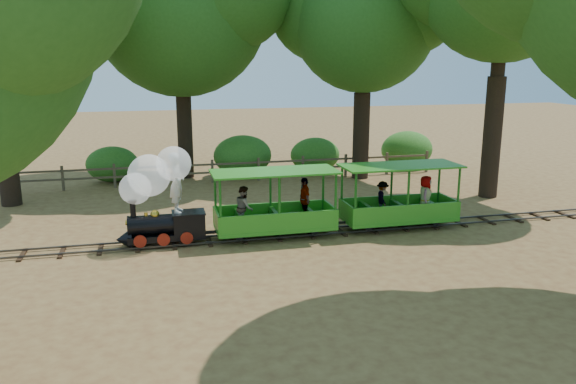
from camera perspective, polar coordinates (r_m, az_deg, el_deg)
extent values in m
plane|color=olive|center=(16.72, -1.15, -4.57)|extent=(90.00, 90.00, 0.00)
cube|color=#3F3D3A|center=(16.42, -0.92, -4.63)|extent=(22.00, 0.05, 0.05)
cube|color=#3F3D3A|center=(16.98, -1.38, -4.02)|extent=(22.00, 0.05, 0.05)
cube|color=#382314|center=(16.72, -1.15, -4.48)|extent=(0.12, 1.00, 0.05)
cube|color=#382314|center=(16.42, -18.52, -5.53)|extent=(0.12, 1.00, 0.05)
cube|color=#382314|center=(18.42, 14.22, -3.21)|extent=(0.12, 1.00, 0.05)
cube|color=black|center=(16.28, -12.22, -4.36)|extent=(2.14, 0.68, 0.18)
cylinder|color=black|center=(16.17, -13.49, -3.21)|extent=(1.36, 0.54, 0.54)
cylinder|color=black|center=(16.05, -15.49, -1.65)|extent=(0.16, 0.16, 0.43)
sphere|color=gold|center=(16.09, -13.37, -2.21)|extent=(0.25, 0.25, 0.25)
cylinder|color=gold|center=(16.09, -14.24, -2.19)|extent=(0.10, 0.10, 0.10)
cube|color=black|center=(16.20, -10.04, -3.04)|extent=(0.88, 0.68, 0.54)
cube|color=black|center=(16.12, -10.08, -2.06)|extent=(0.92, 0.74, 0.04)
cone|color=black|center=(16.30, -16.33, -4.65)|extent=(0.44, 0.62, 0.62)
cylinder|color=gold|center=(16.16, -16.02, -3.02)|extent=(0.10, 0.14, 0.14)
cylinder|color=maroon|center=(15.94, -14.80, -4.88)|extent=(0.35, 0.06, 0.35)
cylinder|color=maroon|center=(16.61, -14.78, -4.14)|extent=(0.35, 0.06, 0.35)
cylinder|color=maroon|center=(15.94, -12.52, -4.76)|extent=(0.35, 0.06, 0.35)
cylinder|color=maroon|center=(16.61, -12.59, -4.03)|extent=(0.35, 0.06, 0.35)
cylinder|color=maroon|center=(15.96, -10.25, -4.63)|extent=(0.35, 0.06, 0.35)
cylinder|color=maroon|center=(16.63, -10.41, -3.90)|extent=(0.35, 0.06, 0.35)
sphere|color=white|center=(15.97, -15.26, 0.34)|extent=(0.88, 0.88, 0.88)
sphere|color=white|center=(15.94, -13.93, 1.64)|extent=(1.17, 1.17, 1.17)
sphere|color=white|center=(15.95, -11.54, 2.84)|extent=(0.97, 0.97, 0.97)
imported|color=silver|center=(15.97, -11.23, 0.95)|extent=(0.49, 0.67, 1.69)
cube|color=#329620|center=(16.62, -1.33, -3.51)|extent=(3.50, 1.34, 0.10)
cube|color=#196316|center=(16.65, -1.33, -3.91)|extent=(3.15, 0.51, 0.14)
cube|color=#329620|center=(15.94, -0.85, -3.08)|extent=(3.50, 0.06, 0.51)
cube|color=#329620|center=(17.12, -1.80, -1.93)|extent=(3.50, 0.06, 0.51)
cube|color=#329620|center=(16.22, -1.36, 2.08)|extent=(3.66, 1.49, 0.05)
cylinder|color=#196316|center=(15.55, -6.87, -1.63)|extent=(0.07, 0.07, 1.65)
cylinder|color=#196316|center=(16.72, -7.39, -0.58)|extent=(0.07, 0.07, 1.65)
cylinder|color=#196316|center=(16.27, 4.86, -0.91)|extent=(0.07, 0.07, 1.65)
cylinder|color=#196316|center=(17.39, 3.59, 0.04)|extent=(0.07, 0.07, 1.65)
cube|color=#196316|center=(16.36, -4.94, -2.88)|extent=(0.12, 1.13, 0.41)
cube|color=#196316|center=(16.54, -1.34, -2.65)|extent=(0.12, 1.13, 0.41)
cube|color=#196316|center=(16.79, 2.17, -2.42)|extent=(0.12, 1.13, 0.41)
cylinder|color=black|center=(16.12, -4.96, -4.40)|extent=(0.29, 0.06, 0.29)
cylinder|color=black|center=(16.78, -5.34, -3.69)|extent=(0.29, 0.06, 0.29)
cylinder|color=black|center=(16.59, 2.72, -3.85)|extent=(0.29, 0.06, 0.29)
cylinder|color=black|center=(17.23, 2.06, -3.18)|extent=(0.29, 0.06, 0.29)
imported|color=gray|center=(16.11, -4.48, -1.58)|extent=(0.48, 0.61, 1.25)
imported|color=gray|center=(16.82, 1.67, -0.75)|extent=(0.33, 0.79, 1.34)
cube|color=#329620|center=(17.85, 11.14, -2.57)|extent=(3.50, 1.34, 0.10)
cube|color=#196316|center=(17.89, 11.12, -2.95)|extent=(3.15, 0.51, 0.14)
cube|color=#329620|center=(17.23, 12.06, -2.12)|extent=(3.50, 0.06, 0.51)
cube|color=#329620|center=(18.33, 10.36, -1.12)|extent=(3.50, 0.06, 0.51)
cube|color=#329620|center=(17.48, 11.38, 2.64)|extent=(3.66, 1.49, 0.05)
cylinder|color=#196316|center=(16.47, 6.88, -0.78)|extent=(0.07, 0.07, 1.65)
cylinder|color=#196316|center=(17.58, 5.49, 0.15)|extent=(0.07, 0.07, 1.65)
cylinder|color=#196316|center=(17.90, 16.92, -0.13)|extent=(0.07, 0.07, 1.65)
cylinder|color=#196316|center=(18.93, 15.07, 0.69)|extent=(0.07, 0.07, 1.65)
cube|color=#196316|center=(17.38, 8.03, -2.00)|extent=(0.12, 1.13, 0.41)
cube|color=#196316|center=(17.79, 11.17, -1.77)|extent=(0.12, 1.13, 0.41)
cube|color=#196316|center=(18.25, 14.17, -1.54)|extent=(0.12, 1.13, 0.41)
cylinder|color=black|center=(17.13, 8.21, -3.41)|extent=(0.29, 0.06, 0.29)
cylinder|color=black|center=(17.76, 7.37, -2.79)|extent=(0.29, 0.06, 0.29)
cylinder|color=black|center=(18.07, 14.82, -2.84)|extent=(0.29, 0.06, 0.29)
cylinder|color=black|center=(18.66, 13.80, -2.27)|extent=(0.29, 0.06, 0.29)
imported|color=gray|center=(17.84, 9.56, -0.59)|extent=(0.52, 0.75, 1.06)
imported|color=gray|center=(17.73, 13.77, -0.46)|extent=(0.68, 0.76, 1.31)
cylinder|color=#2D2116|center=(22.36, -26.69, 3.36)|extent=(0.70, 0.70, 3.64)
cylinder|color=#2D2116|center=(25.28, -10.43, 5.87)|extent=(0.66, 0.66, 3.93)
cylinder|color=#2D2116|center=(25.08, -10.73, 12.87)|extent=(0.50, 0.50, 2.24)
sphere|color=#255A1C|center=(25.17, -10.96, 17.98)|extent=(7.49, 7.49, 7.49)
cylinder|color=#2D2116|center=(24.94, 7.43, 5.67)|extent=(0.72, 0.72, 3.75)
cylinder|color=#2D2116|center=(24.73, 7.64, 12.44)|extent=(0.54, 0.54, 2.14)
sphere|color=#255A1C|center=(24.78, 7.78, 17.06)|extent=(6.15, 6.15, 6.15)
sphere|color=#255A1C|center=(25.39, 3.82, 18.44)|extent=(4.92, 4.92, 4.92)
cylinder|color=#2D2116|center=(22.53, 20.03, 5.19)|extent=(0.68, 0.68, 4.54)
cylinder|color=#2D2116|center=(22.36, 20.77, 14.26)|extent=(0.51, 0.51, 2.59)
cube|color=brown|center=(24.61, -26.53, 1.03)|extent=(0.10, 0.10, 1.00)
cube|color=brown|center=(24.24, -21.92, 1.30)|extent=(0.10, 0.10, 1.00)
cube|color=brown|center=(24.03, -17.20, 1.58)|extent=(0.10, 0.10, 1.00)
cube|color=brown|center=(23.99, -12.44, 1.84)|extent=(0.10, 0.10, 1.00)
cube|color=brown|center=(24.11, -7.68, 2.09)|extent=(0.10, 0.10, 1.00)
cube|color=brown|center=(24.40, -3.01, 2.33)|extent=(0.10, 0.10, 1.00)
cube|color=brown|center=(24.85, 1.53, 2.54)|extent=(0.10, 0.10, 1.00)
cube|color=brown|center=(25.44, 5.88, 2.73)|extent=(0.10, 0.10, 1.00)
cube|color=brown|center=(26.18, 10.01, 2.89)|extent=(0.10, 0.10, 1.00)
cube|color=brown|center=(27.04, 13.90, 3.03)|extent=(0.10, 0.10, 1.00)
cube|color=brown|center=(24.18, -5.35, 2.91)|extent=(18.00, 0.06, 0.08)
cube|color=brown|center=(24.25, -5.33, 2.10)|extent=(18.00, 0.06, 0.08)
ellipsoid|color=#2D6B1E|center=(25.27, -17.42, 2.72)|extent=(2.20, 1.70, 1.53)
ellipsoid|color=#2D6B1E|center=(25.51, -4.63, 3.72)|extent=(2.64, 2.03, 1.83)
ellipsoid|color=#2D6B1E|center=(26.28, 2.76, 3.79)|extent=(2.33, 1.79, 1.61)
ellipsoid|color=#2D6B1E|center=(27.94, 11.98, 4.26)|extent=(2.56, 1.97, 1.77)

